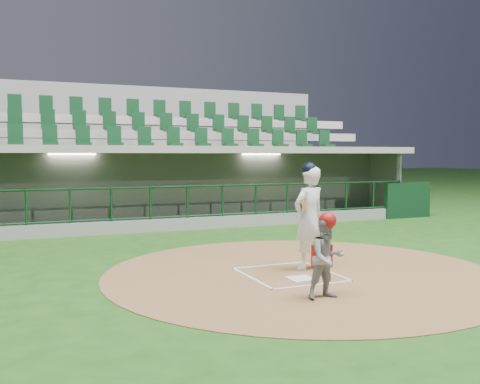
% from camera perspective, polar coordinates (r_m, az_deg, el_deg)
% --- Properties ---
extents(ground, '(120.00, 120.00, 0.00)m').
position_cam_1_polar(ground, '(9.98, 4.52, -8.48)').
color(ground, '#1A4513').
rests_on(ground, ground).
extents(dirt_circle, '(7.20, 7.20, 0.01)m').
position_cam_1_polar(dirt_circle, '(9.94, 6.61, -8.50)').
color(dirt_circle, brown).
rests_on(dirt_circle, ground).
extents(home_plate, '(0.43, 0.43, 0.02)m').
position_cam_1_polar(home_plate, '(9.37, 6.50, -9.17)').
color(home_plate, white).
rests_on(home_plate, dirt_circle).
extents(batter_box_chalk, '(1.55, 1.80, 0.01)m').
position_cam_1_polar(batter_box_chalk, '(9.71, 5.34, -8.72)').
color(batter_box_chalk, white).
rests_on(batter_box_chalk, ground).
extents(dugout_structure, '(16.40, 3.70, 3.00)m').
position_cam_1_polar(dugout_structure, '(17.16, -6.85, -0.01)').
color(dugout_structure, slate).
rests_on(dugout_structure, ground).
extents(seating_deck, '(17.00, 6.72, 5.15)m').
position_cam_1_polar(seating_deck, '(20.09, -9.76, 1.86)').
color(seating_deck, slate).
rests_on(seating_deck, ground).
extents(batter, '(0.94, 0.96, 2.00)m').
position_cam_1_polar(batter, '(10.04, 7.37, -2.60)').
color(batter, white).
rests_on(batter, dirt_circle).
extents(catcher, '(0.60, 0.47, 1.30)m').
position_cam_1_polar(catcher, '(8.10, 9.27, -6.77)').
color(catcher, gray).
rests_on(catcher, dirt_circle).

